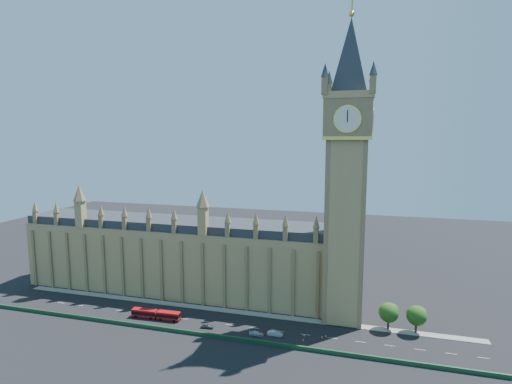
% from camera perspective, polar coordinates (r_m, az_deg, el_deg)
% --- Properties ---
extents(ground, '(400.00, 400.00, 0.00)m').
position_cam_1_polar(ground, '(134.23, -5.45, -18.16)').
color(ground, black).
rests_on(ground, ground).
extents(palace_westminster, '(120.00, 20.00, 28.00)m').
position_cam_1_polar(palace_westminster, '(157.56, -11.26, -8.89)').
color(palace_westminster, tan).
rests_on(palace_westminster, ground).
extents(elizabeth_tower, '(20.59, 20.59, 105.00)m').
position_cam_1_polar(elizabeth_tower, '(126.81, 12.93, 5.74)').
color(elizabeth_tower, tan).
rests_on(elizabeth_tower, ground).
extents(bridge_parapet, '(160.00, 0.60, 1.20)m').
position_cam_1_polar(bridge_parapet, '(126.50, -6.99, -19.60)').
color(bridge_parapet, '#1E4C2D').
rests_on(bridge_parapet, ground).
extents(kerb_north, '(160.00, 3.00, 0.16)m').
position_cam_1_polar(kerb_north, '(142.26, -4.03, -16.55)').
color(kerb_north, gray).
rests_on(kerb_north, ground).
extents(tree_east_near, '(6.00, 6.00, 8.50)m').
position_cam_1_polar(tree_east_near, '(133.95, 18.52, -15.95)').
color(tree_east_near, '#382619').
rests_on(tree_east_near, ground).
extents(tree_east_far, '(6.00, 6.00, 8.50)m').
position_cam_1_polar(tree_east_far, '(134.71, 22.06, -15.98)').
color(tree_east_far, '#382619').
rests_on(tree_east_far, ground).
extents(red_bus, '(16.61, 3.15, 2.81)m').
position_cam_1_polar(red_bus, '(139.83, -14.10, -16.60)').
color(red_bus, red).
rests_on(red_bus, ground).
extents(car_grey, '(4.03, 1.87, 1.33)m').
position_cam_1_polar(car_grey, '(131.40, -6.94, -18.46)').
color(car_grey, '#44474C').
rests_on(car_grey, ground).
extents(car_silver, '(4.60, 1.64, 1.51)m').
position_cam_1_polar(car_silver, '(126.21, 2.73, -19.53)').
color(car_silver, '#B8BBC1').
rests_on(car_silver, ground).
extents(car_white, '(4.55, 2.28, 1.27)m').
position_cam_1_polar(car_white, '(126.31, 0.05, -19.56)').
color(car_white, silver).
rests_on(car_white, ground).
extents(cone_a, '(0.61, 0.61, 0.78)m').
position_cam_1_polar(cone_a, '(126.65, 6.88, -19.67)').
color(cone_a, black).
rests_on(cone_a, ground).
extents(cone_b, '(0.44, 0.44, 0.63)m').
position_cam_1_polar(cone_b, '(124.35, 6.77, -20.25)').
color(cone_b, black).
rests_on(cone_b, ground).
extents(cone_c, '(0.45, 0.45, 0.65)m').
position_cam_1_polar(cone_c, '(126.59, 9.43, -19.77)').
color(cone_c, black).
rests_on(cone_c, ground).
extents(cone_d, '(0.48, 0.48, 0.68)m').
position_cam_1_polar(cone_d, '(127.16, 9.94, -19.64)').
color(cone_d, black).
rests_on(cone_d, ground).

